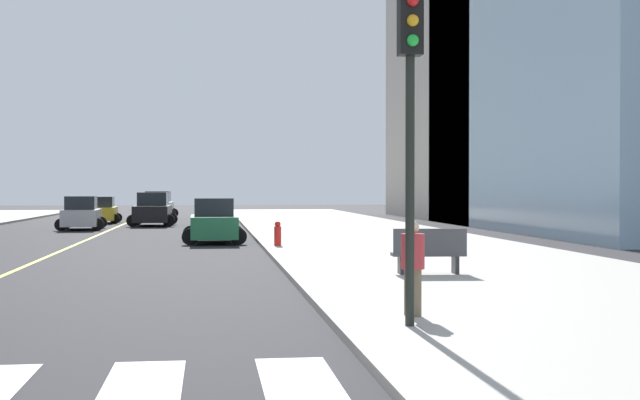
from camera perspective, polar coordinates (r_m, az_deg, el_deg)
name	(u,v)px	position (r m, az deg, el deg)	size (l,w,h in m)	color
sidewalk_kerb_east	(443,261)	(26.55, 8.00, -3.93)	(10.00, 120.00, 0.15)	#B2ADA3
lane_divider_paint	(105,232)	(45.89, -13.79, -2.04)	(0.16, 80.00, 0.01)	yellow
parking_garage_concrete	(542,22)	(66.54, 14.18, 11.12)	(18.00, 24.00, 28.41)	#B2ADA3
car_green_second	(214,222)	(36.21, -6.91, -1.43)	(2.59, 4.12, 1.83)	#236B42
car_silver_third	(81,214)	(48.89, -15.23, -0.89)	(2.66, 4.13, 1.81)	#B7B7BC
car_black_fourth	(153,210)	(52.99, -10.80, -0.65)	(2.82, 4.48, 1.99)	black
car_yellow_fifth	(102,211)	(57.61, -13.96, -0.68)	(2.45, 3.85, 1.70)	gold
car_white_sixth	(158,206)	(65.59, -10.47, -0.37)	(2.88, 4.53, 2.00)	silver
traffic_light_near_corner	(410,91)	(13.52, 5.88, 7.06)	(0.36, 0.41, 5.13)	black
park_bench	(429,252)	(21.65, 7.08, -3.37)	(1.83, 0.67, 1.12)	#47474C
pedestrian_waiting_east	(413,264)	(14.57, 6.05, -4.13)	(0.39, 0.39, 1.57)	brown
fire_hydrant	(278,234)	(32.05, -2.76, -2.21)	(0.26, 0.26, 0.89)	red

